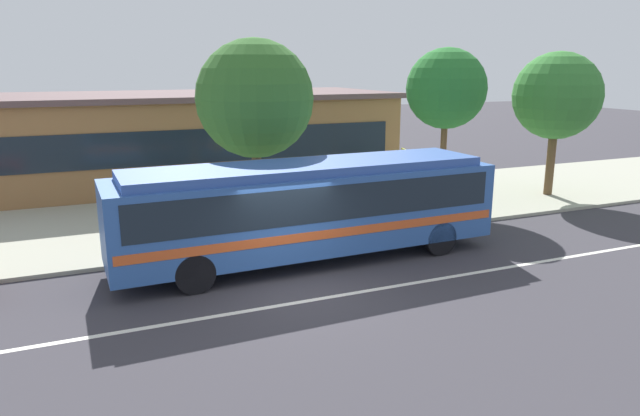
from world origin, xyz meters
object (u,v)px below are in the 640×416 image
at_px(pedestrian_waiting_near_sign, 308,202).
at_px(street_tree_mid_block, 446,89).
at_px(pedestrian_walking_along_curb, 305,196).
at_px(bus_stop_sign, 403,177).
at_px(street_tree_far_end, 557,96).
at_px(pedestrian_standing_by_tree, 258,200).
at_px(street_tree_near_stop, 255,99).
at_px(transit_bus, 309,204).

relative_size(pedestrian_waiting_near_sign, street_tree_mid_block, 0.27).
relative_size(pedestrian_walking_along_curb, bus_stop_sign, 0.67).
bearing_deg(street_tree_far_end, pedestrian_standing_by_tree, -178.47).
distance_m(pedestrian_standing_by_tree, street_tree_near_stop, 3.31).
bearing_deg(bus_stop_sign, street_tree_near_stop, 154.38).
bearing_deg(street_tree_mid_block, transit_bus, -150.46).
bearing_deg(bus_stop_sign, pedestrian_walking_along_curb, 156.36).
xyz_separation_m(street_tree_near_stop, street_tree_far_end, (12.68, -0.21, -0.15)).
xyz_separation_m(pedestrian_standing_by_tree, street_tree_near_stop, (0.15, 0.55, 3.26)).
distance_m(transit_bus, street_tree_far_end, 13.10).
xyz_separation_m(transit_bus, pedestrian_waiting_near_sign, (1.01, 2.53, -0.56)).
xyz_separation_m(transit_bus, bus_stop_sign, (4.06, 1.69, 0.17)).
bearing_deg(street_tree_mid_block, pedestrian_waiting_near_sign, -165.51).
distance_m(pedestrian_walking_along_curb, bus_stop_sign, 3.33).
relative_size(transit_bus, pedestrian_walking_along_curb, 6.24).
height_order(pedestrian_waiting_near_sign, pedestrian_walking_along_curb, pedestrian_walking_along_curb).
bearing_deg(street_tree_near_stop, street_tree_far_end, -0.96).
relative_size(transit_bus, street_tree_mid_block, 1.83).
bearing_deg(pedestrian_walking_along_curb, transit_bus, -109.56).
bearing_deg(street_tree_near_stop, pedestrian_standing_by_tree, -105.18).
relative_size(pedestrian_standing_by_tree, street_tree_mid_block, 0.28).
height_order(bus_stop_sign, street_tree_far_end, street_tree_far_end).
height_order(bus_stop_sign, street_tree_near_stop, street_tree_near_stop).
distance_m(transit_bus, pedestrian_waiting_near_sign, 2.78).
height_order(transit_bus, street_tree_near_stop, street_tree_near_stop).
distance_m(pedestrian_walking_along_curb, street_tree_far_end, 11.69).
xyz_separation_m(pedestrian_waiting_near_sign, pedestrian_walking_along_curb, (0.06, 0.48, 0.07)).
xyz_separation_m(pedestrian_waiting_near_sign, pedestrian_standing_by_tree, (-1.50, 0.72, 0.02)).
height_order(transit_bus, bus_stop_sign, transit_bus).
bearing_deg(street_tree_far_end, pedestrian_waiting_near_sign, -174.65).
distance_m(bus_stop_sign, street_tree_near_stop, 5.51).
height_order(transit_bus, pedestrian_walking_along_curb, transit_bus).
relative_size(street_tree_mid_block, street_tree_far_end, 1.02).
bearing_deg(street_tree_mid_block, street_tree_near_stop, -177.28).
bearing_deg(pedestrian_standing_by_tree, transit_bus, -81.43).
xyz_separation_m(street_tree_near_stop, street_tree_mid_block, (7.69, 0.37, 0.19)).
relative_size(pedestrian_walking_along_curb, street_tree_near_stop, 0.28).
distance_m(transit_bus, pedestrian_standing_by_tree, 3.33).
distance_m(pedestrian_standing_by_tree, street_tree_far_end, 13.20).
bearing_deg(street_tree_near_stop, pedestrian_waiting_near_sign, -43.45).
height_order(street_tree_mid_block, street_tree_far_end, street_tree_mid_block).
bearing_deg(bus_stop_sign, transit_bus, -157.40).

